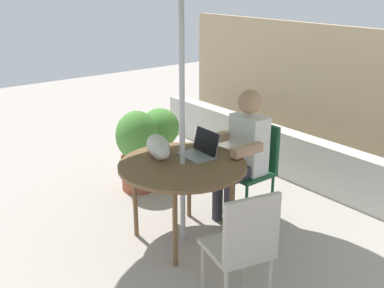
% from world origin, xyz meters
% --- Properties ---
extents(ground_plane, '(14.00, 14.00, 0.00)m').
position_xyz_m(ground_plane, '(0.00, 0.00, 0.00)').
color(ground_plane, '#ADA399').
extents(fence_back, '(5.60, 0.08, 1.65)m').
position_xyz_m(fence_back, '(0.00, 2.47, 0.82)').
color(fence_back, tan).
rests_on(fence_back, ground).
extents(planter_wall_low, '(5.04, 0.20, 0.53)m').
position_xyz_m(planter_wall_low, '(0.00, 1.76, 0.27)').
color(planter_wall_low, beige).
rests_on(planter_wall_low, ground).
extents(patio_table, '(1.07, 1.07, 0.71)m').
position_xyz_m(patio_table, '(0.00, 0.00, 0.65)').
color(patio_table, brown).
rests_on(patio_table, ground).
extents(chair_occupied, '(0.40, 0.40, 0.88)m').
position_xyz_m(chair_occupied, '(0.00, 0.85, 0.51)').
color(chair_occupied, '#194C2D').
rests_on(chair_occupied, ground).
extents(chair_empty, '(0.48, 0.48, 0.88)m').
position_xyz_m(chair_empty, '(0.97, -0.23, 0.51)').
color(chair_empty, '#B2A899').
rests_on(chair_empty, ground).
extents(person_seated, '(0.48, 0.48, 1.22)m').
position_xyz_m(person_seated, '(0.00, 0.69, 0.69)').
color(person_seated, white).
rests_on(person_seated, ground).
extents(laptop, '(0.31, 0.26, 0.21)m').
position_xyz_m(laptop, '(-0.05, 0.24, 0.77)').
color(laptop, gray).
rests_on(laptop, patio_table).
extents(cat, '(0.60, 0.36, 0.17)m').
position_xyz_m(cat, '(-0.26, -0.06, 0.79)').
color(cat, silver).
rests_on(cat, patio_table).
extents(potted_plant_near_fence, '(0.42, 0.42, 0.63)m').
position_xyz_m(potted_plant_near_fence, '(-0.96, 1.67, 0.36)').
color(potted_plant_near_fence, '#595654').
rests_on(potted_plant_near_fence, ground).
extents(potted_plant_by_chair, '(0.45, 0.45, 0.86)m').
position_xyz_m(potted_plant_by_chair, '(-1.12, 0.25, 0.47)').
color(potted_plant_by_chair, '#9E5138').
rests_on(potted_plant_by_chair, ground).
extents(potted_plant_corner, '(0.44, 0.44, 0.75)m').
position_xyz_m(potted_plant_corner, '(-1.40, 0.72, 0.44)').
color(potted_plant_corner, '#9E5138').
rests_on(potted_plant_corner, ground).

